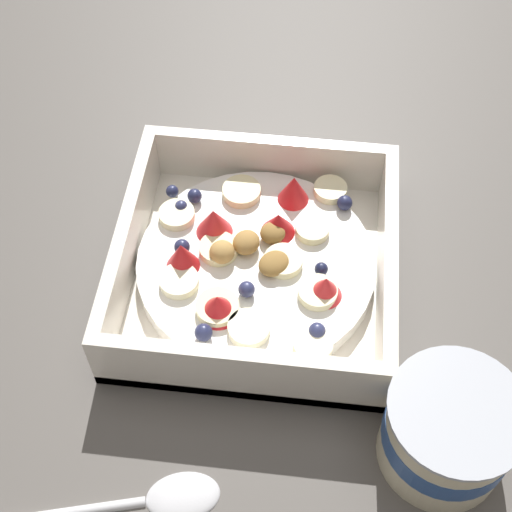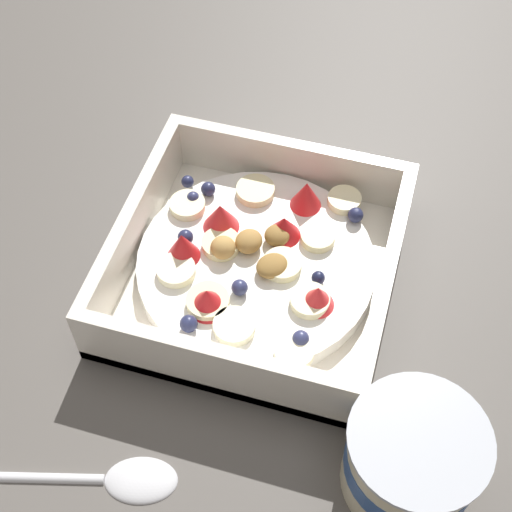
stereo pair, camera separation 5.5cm
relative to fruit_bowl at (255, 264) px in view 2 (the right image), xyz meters
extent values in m
plane|color=#56514C|center=(-0.01, -0.01, -0.02)|extent=(2.40, 2.40, 0.00)
cube|color=white|center=(0.00, 0.00, -0.01)|extent=(0.20, 0.20, 0.01)
cube|color=white|center=(0.00, -0.10, 0.01)|extent=(0.20, 0.01, 0.06)
cube|color=white|center=(0.00, 0.10, 0.01)|extent=(0.20, 0.01, 0.06)
cube|color=white|center=(-0.10, 0.00, 0.01)|extent=(0.01, 0.18, 0.06)
cube|color=white|center=(0.10, 0.00, 0.01)|extent=(0.01, 0.18, 0.06)
cylinder|color=white|center=(0.00, 0.00, 0.00)|extent=(0.18, 0.18, 0.01)
cylinder|color=#F7EFC6|center=(0.07, 0.05, 0.01)|extent=(0.04, 0.04, 0.01)
cylinder|color=#F7EFC6|center=(0.06, 0.00, 0.01)|extent=(0.04, 0.04, 0.01)
cylinder|color=#F4EAB7|center=(0.03, 0.05, 0.01)|extent=(0.04, 0.04, 0.01)
cylinder|color=#F4EAB7|center=(0.00, 0.02, 0.01)|extent=(0.03, 0.03, 0.01)
cylinder|color=beige|center=(-0.03, 0.04, 0.01)|extent=(0.03, 0.03, 0.01)
cylinder|color=beige|center=(0.00, -0.03, 0.01)|extent=(0.04, 0.04, 0.01)
cylinder|color=#F4EAB7|center=(-0.07, 0.05, 0.01)|extent=(0.03, 0.03, 0.01)
cylinder|color=#F7EFC6|center=(0.03, -0.05, 0.01)|extent=(0.03, 0.03, 0.01)
cylinder|color=beige|center=(-0.06, -0.02, 0.01)|extent=(0.04, 0.04, 0.01)
cylinder|color=beige|center=(0.05, -0.02, 0.01)|extent=(0.04, 0.04, 0.01)
cylinder|color=#F4EAB7|center=(-0.03, -0.07, 0.01)|extent=(0.04, 0.04, 0.01)
cone|color=red|center=(-0.06, 0.02, 0.02)|extent=(0.03, 0.03, 0.03)
cone|color=red|center=(0.01, -0.05, 0.02)|extent=(0.03, 0.03, 0.03)
cone|color=red|center=(0.05, -0.02, 0.02)|extent=(0.04, 0.04, 0.02)
cone|color=red|center=(-0.02, -0.03, 0.02)|extent=(0.04, 0.04, 0.03)
cone|color=red|center=(0.03, 0.05, 0.02)|extent=(0.04, 0.04, 0.02)
cone|color=red|center=(-0.03, 0.01, 0.02)|extent=(0.04, 0.04, 0.02)
sphere|color=navy|center=(-0.04, -0.06, 0.01)|extent=(0.01, 0.01, 0.01)
sphere|color=#23284C|center=(-0.05, -0.05, 0.01)|extent=(0.01, 0.01, 0.01)
sphere|color=#23284C|center=(-0.06, -0.07, 0.01)|extent=(0.01, 0.01, 0.01)
sphere|color=#191E3D|center=(0.01, 0.05, 0.01)|extent=(0.01, 0.01, 0.01)
sphere|color=navy|center=(0.03, 0.00, 0.01)|extent=(0.01, 0.01, 0.01)
sphere|color=#23284C|center=(-0.06, 0.06, 0.01)|extent=(0.01, 0.01, 0.01)
sphere|color=#23284C|center=(0.07, -0.03, 0.01)|extent=(0.01, 0.01, 0.01)
sphere|color=#23284C|center=(0.00, -0.06, 0.01)|extent=(0.01, 0.01, 0.01)
sphere|color=#191E3D|center=(0.01, -0.06, 0.01)|extent=(0.01, 0.01, 0.01)
sphere|color=navy|center=(0.06, 0.05, 0.01)|extent=(0.01, 0.01, 0.01)
ellipsoid|color=olive|center=(-0.02, 0.01, 0.01)|extent=(0.03, 0.03, 0.01)
ellipsoid|color=olive|center=(0.01, 0.01, 0.01)|extent=(0.03, 0.03, 0.01)
ellipsoid|color=#AD7F42|center=(-0.01, -0.01, 0.01)|extent=(0.03, 0.03, 0.02)
ellipsoid|color=tan|center=(0.00, -0.02, 0.01)|extent=(0.03, 0.03, 0.02)
ellipsoid|color=silver|center=(0.17, -0.03, -0.01)|extent=(0.04, 0.05, 0.01)
cylinder|color=silver|center=(0.20, -0.11, -0.02)|extent=(0.04, 0.12, 0.01)
cylinder|color=beige|center=(0.13, 0.14, 0.01)|extent=(0.08, 0.08, 0.07)
cylinder|color=#2D5193|center=(0.13, 0.14, 0.02)|extent=(0.08, 0.08, 0.02)
cylinder|color=#B7BCC6|center=(0.13, 0.14, 0.05)|extent=(0.09, 0.09, 0.00)
camera|label=1|loc=(0.33, 0.04, 0.46)|focal=52.14mm
camera|label=2|loc=(0.31, 0.09, 0.46)|focal=52.14mm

